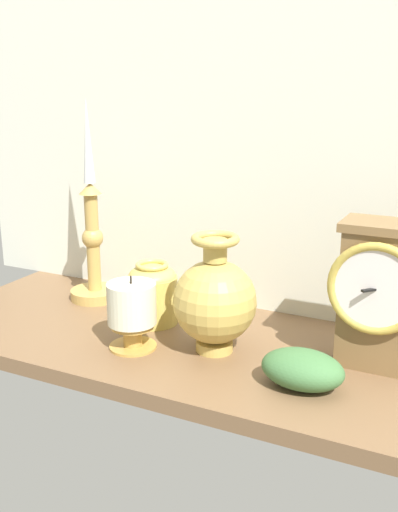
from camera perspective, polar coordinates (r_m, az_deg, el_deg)
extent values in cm
cube|color=brown|center=(95.60, 1.45, -8.99)|extent=(100.00, 36.00, 2.40)
cube|color=silver|center=(103.89, 6.00, 12.25)|extent=(120.00, 2.00, 65.00)
cube|color=brown|center=(88.90, 16.66, -3.91)|extent=(10.29, 7.12, 19.87)
cube|color=brown|center=(85.99, 17.22, 2.70)|extent=(11.53, 7.97, 1.20)
torus|color=gold|center=(84.29, 16.33, -2.96)|extent=(13.01, 1.18, 13.01)
cylinder|color=silver|center=(84.20, 16.32, -2.98)|extent=(10.88, 0.40, 10.88)
cube|color=black|center=(83.92, 16.28, -3.04)|extent=(3.20, 3.49, 0.30)
cylinder|color=tan|center=(115.69, -9.76, -3.54)|extent=(9.22, 9.22, 1.80)
cylinder|color=tan|center=(112.76, -10.00, 1.25)|extent=(2.46, 2.46, 18.19)
sphere|color=tan|center=(112.53, -10.02, 1.70)|extent=(3.94, 3.94, 3.94)
cone|color=tan|center=(110.64, -10.25, 6.31)|extent=(4.10, 4.10, 2.00)
cone|color=white|center=(109.57, -10.47, 10.62)|extent=(2.07, 2.07, 14.74)
cylinder|color=tan|center=(92.80, 1.47, -8.43)|extent=(5.66, 5.66, 1.60)
sphere|color=tan|center=(90.09, 1.50, -4.33)|extent=(12.59, 12.59, 12.59)
cylinder|color=tan|center=(87.63, 1.54, 0.55)|extent=(3.52, 3.52, 3.32)
torus|color=tan|center=(87.20, 1.54, 1.60)|extent=(7.12, 7.12, 1.28)
cylinder|color=#C8B253|center=(102.28, -4.39, -4.12)|extent=(8.47, 8.47, 8.12)
ellipsoid|color=#C8B253|center=(100.95, -4.44, -1.95)|extent=(8.05, 8.05, 4.02)
torus|color=#C8B253|center=(100.34, -4.46, -0.86)|extent=(5.50, 5.50, 0.84)
cylinder|color=#BA9041|center=(93.83, -6.28, -7.55)|extent=(2.92, 2.92, 3.68)
cylinder|color=#BA9041|center=(94.41, -6.25, -8.35)|extent=(7.30, 7.30, 0.80)
cylinder|color=#BA9041|center=(93.11, -6.31, -6.51)|extent=(6.57, 6.57, 0.60)
cylinder|color=beige|center=(91.80, -6.38, -4.47)|extent=(7.47, 7.47, 6.30)
cylinder|color=black|center=(90.56, -6.45, -2.25)|extent=(0.30, 0.30, 1.20)
ellipsoid|color=#3E6C3B|center=(82.79, 9.74, -10.49)|extent=(11.28, 7.90, 5.19)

